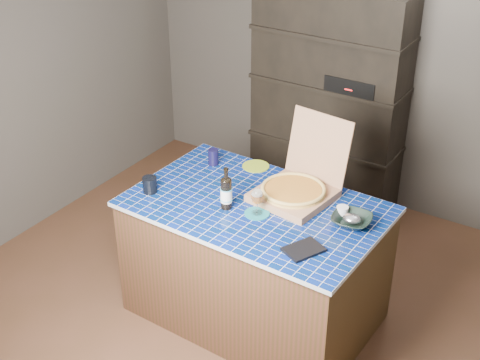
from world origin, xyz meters
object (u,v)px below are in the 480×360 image
Objects in this scene: pizza_box at (296,188)px; mead_bottle at (226,192)px; wine_glass at (257,197)px; dvd_case at (304,250)px; bowl at (352,220)px; kitchen_island at (255,261)px.

pizza_box is 2.12× the size of mead_bottle.
wine_glass reaches higher than dvd_case.
dvd_case is 0.39m from bowl.
mead_bottle is at bearing -168.97° from wine_glass.
bowl reaches higher than dvd_case.
kitchen_island is 0.55m from mead_bottle.
dvd_case is (0.60, -0.15, -0.10)m from mead_bottle.
mead_bottle reaches higher than kitchen_island.
pizza_box is at bearing 54.23° from kitchen_island.
bowl is at bearing 12.61° from kitchen_island.
wine_glass reaches higher than bowl.
wine_glass is (-0.10, -0.29, 0.05)m from pizza_box.
pizza_box is 0.31m from wine_glass.
bowl is (0.71, 0.23, -0.08)m from mead_bottle.
wine_glass is at bearing -179.10° from dvd_case.
mead_bottle is at bearing -168.49° from dvd_case.
bowl is at bearing 98.85° from dvd_case.
bowl is (0.52, 0.20, -0.09)m from wine_glass.
wine_glass is at bearing 11.03° from mead_bottle.
pizza_box reaches higher than wine_glass.
pizza_box is at bearing 166.78° from bowl.
mead_bottle reaches higher than wine_glass.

